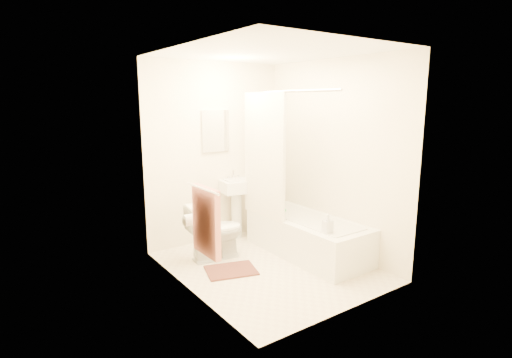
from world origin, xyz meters
TOP-DOWN VIEW (x-y plane):
  - floor at (0.00, 0.00)m, footprint 2.40×2.40m
  - ceiling at (0.00, 0.00)m, footprint 2.40×2.40m
  - wall_back at (0.00, 1.20)m, footprint 2.00×0.02m
  - wall_left at (-1.00, 0.00)m, footprint 0.02×2.40m
  - wall_right at (1.00, 0.00)m, footprint 0.02×2.40m
  - mirror at (0.00, 1.18)m, footprint 0.40×0.03m
  - curtain_rod at (0.30, 0.10)m, footprint 0.03×1.70m
  - shower_curtain at (0.30, 0.50)m, footprint 0.04×0.80m
  - towel_bar at (-0.96, -0.25)m, footprint 0.02×0.60m
  - towel at (-0.93, -0.25)m, footprint 0.06×0.45m
  - toilet_paper at (-0.93, 0.12)m, footprint 0.11×0.12m
  - toilet at (-0.36, 0.59)m, footprint 0.73×0.46m
  - sink at (0.25, 1.06)m, footprint 0.51×0.43m
  - bathtub at (0.64, 0.04)m, footprint 0.72×1.64m
  - bath_mat at (-0.42, 0.15)m, footprint 0.65×0.56m
  - soap_bottle at (0.44, -0.49)m, footprint 0.11×0.11m
  - scrub_brush at (0.58, 0.52)m, footprint 0.07×0.20m

SIDE VIEW (x-z plane):
  - floor at x=0.00m, z-range 0.00..0.00m
  - bath_mat at x=-0.42m, z-range 0.00..0.02m
  - bathtub at x=0.64m, z-range 0.00..0.46m
  - toilet at x=-0.36m, z-range 0.00..0.67m
  - sink at x=0.25m, z-range 0.00..0.91m
  - scrub_brush at x=0.58m, z-range 0.46..0.50m
  - soap_bottle at x=0.44m, z-range 0.46..0.67m
  - toilet_paper at x=-0.93m, z-range 0.64..0.76m
  - towel at x=-0.93m, z-range 0.45..1.11m
  - towel_bar at x=-0.96m, z-range 1.09..1.11m
  - wall_back at x=0.00m, z-range 0.00..2.40m
  - wall_left at x=-1.00m, z-range 0.00..2.40m
  - wall_right at x=1.00m, z-range 0.00..2.40m
  - shower_curtain at x=0.30m, z-range 0.44..2.00m
  - mirror at x=0.00m, z-range 1.23..1.77m
  - curtain_rod at x=0.30m, z-range 1.98..2.02m
  - ceiling at x=0.00m, z-range 2.40..2.40m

